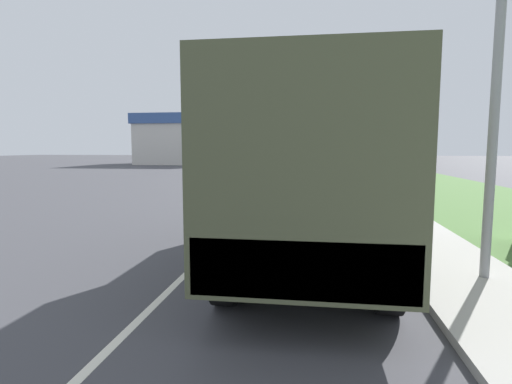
% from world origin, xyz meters
% --- Properties ---
extents(ground_plane, '(180.00, 180.00, 0.00)m').
position_xyz_m(ground_plane, '(0.00, 40.00, 0.00)').
color(ground_plane, '#424247').
extents(lane_centre_stripe, '(0.12, 120.00, 0.00)m').
position_xyz_m(lane_centre_stripe, '(0.00, 40.00, 0.00)').
color(lane_centre_stripe, silver).
rests_on(lane_centre_stripe, ground).
extents(sidewalk_right, '(1.80, 120.00, 0.12)m').
position_xyz_m(sidewalk_right, '(4.50, 40.00, 0.06)').
color(sidewalk_right, '#ADAAA3').
rests_on(sidewalk_right, ground).
extents(grass_strip_right, '(7.00, 120.00, 0.02)m').
position_xyz_m(grass_strip_right, '(8.90, 40.00, 0.01)').
color(grass_strip_right, '#4C7538').
rests_on(grass_strip_right, ground).
extents(military_truck, '(2.40, 7.33, 3.14)m').
position_xyz_m(military_truck, '(2.01, 13.07, 1.72)').
color(military_truck, '#474C38').
rests_on(military_truck, ground).
extents(car_nearest_ahead, '(1.75, 4.14, 1.49)m').
position_xyz_m(car_nearest_ahead, '(2.08, 27.60, 0.67)').
color(car_nearest_ahead, '#336B3D').
rests_on(car_nearest_ahead, ground).
extents(car_second_ahead, '(1.83, 4.48, 1.40)m').
position_xyz_m(car_second_ahead, '(1.61, 37.04, 0.64)').
color(car_second_ahead, silver).
rests_on(car_second_ahead, ground).
extents(car_third_ahead, '(1.86, 4.37, 1.70)m').
position_xyz_m(car_third_ahead, '(1.87, 48.76, 0.76)').
color(car_third_ahead, silver).
rests_on(car_third_ahead, ground).
extents(building_distant, '(13.58, 11.19, 6.59)m').
position_xyz_m(building_distant, '(-14.55, 59.67, 3.34)').
color(building_distant, beige).
rests_on(building_distant, ground).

